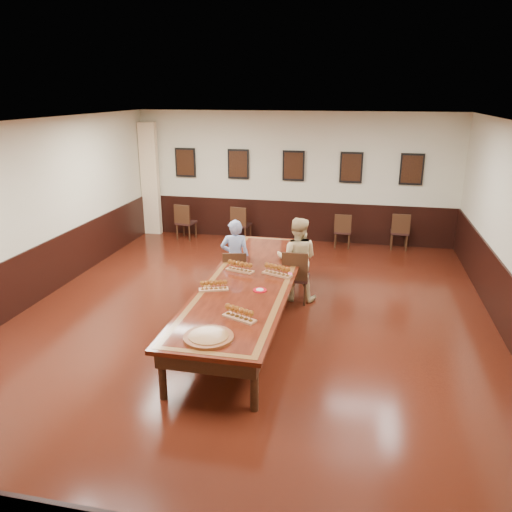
% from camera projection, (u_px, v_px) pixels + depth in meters
% --- Properties ---
extents(floor, '(8.00, 10.00, 0.02)m').
position_uv_depth(floor, '(250.00, 323.00, 8.28)').
color(floor, black).
rests_on(floor, ground).
extents(ceiling, '(8.00, 10.00, 0.02)m').
position_uv_depth(ceiling, '(249.00, 123.00, 7.26)').
color(ceiling, white).
rests_on(ceiling, floor).
extents(wall_back, '(8.00, 0.02, 3.20)m').
position_uv_depth(wall_back, '(294.00, 177.00, 12.42)').
color(wall_back, beige).
rests_on(wall_back, floor).
extents(wall_front, '(8.00, 0.02, 3.20)m').
position_uv_depth(wall_front, '(73.00, 436.00, 3.12)').
color(wall_front, beige).
rests_on(wall_front, floor).
extents(wall_left, '(0.02, 10.00, 3.20)m').
position_uv_depth(wall_left, '(22.00, 217.00, 8.56)').
color(wall_left, beige).
rests_on(wall_left, floor).
extents(chair_man, '(0.51, 0.54, 0.91)m').
position_uv_depth(chair_man, '(235.00, 274.00, 9.17)').
color(chair_man, black).
rests_on(chair_man, floor).
extents(chair_woman, '(0.46, 0.51, 0.98)m').
position_uv_depth(chair_woman, '(296.00, 276.00, 8.97)').
color(chair_woman, black).
rests_on(chair_woman, floor).
extents(spare_chair_a, '(0.50, 0.53, 0.93)m').
position_uv_depth(spare_chair_a, '(186.00, 221.00, 12.82)').
color(spare_chair_a, black).
rests_on(spare_chair_a, floor).
extents(spare_chair_b, '(0.50, 0.53, 0.91)m').
position_uv_depth(spare_chair_b, '(241.00, 223.00, 12.63)').
color(spare_chair_b, black).
rests_on(spare_chair_b, floor).
extents(spare_chair_c, '(0.41, 0.44, 0.85)m').
position_uv_depth(spare_chair_c, '(343.00, 230.00, 12.14)').
color(spare_chair_c, black).
rests_on(spare_chair_c, floor).
extents(spare_chair_d, '(0.42, 0.46, 0.90)m').
position_uv_depth(spare_chair_d, '(400.00, 231.00, 12.00)').
color(spare_chair_d, black).
rests_on(spare_chair_d, floor).
extents(person_man, '(0.59, 0.45, 1.45)m').
position_uv_depth(person_man, '(235.00, 258.00, 9.18)').
color(person_man, '#4663B0').
rests_on(person_man, floor).
extents(person_woman, '(0.77, 0.60, 1.54)m').
position_uv_depth(person_woman, '(297.00, 259.00, 8.98)').
color(person_woman, '#D9BE87').
rests_on(person_woman, floor).
extents(pink_phone, '(0.11, 0.16, 0.01)m').
position_uv_depth(pink_phone, '(290.00, 275.00, 8.27)').
color(pink_phone, '#E44C96').
rests_on(pink_phone, conference_table).
extents(curtain, '(0.45, 0.18, 2.90)m').
position_uv_depth(curtain, '(150.00, 179.00, 13.03)').
color(curtain, beige).
rests_on(curtain, floor).
extents(wainscoting, '(8.00, 10.00, 1.00)m').
position_uv_depth(wainscoting, '(250.00, 295.00, 8.12)').
color(wainscoting, black).
rests_on(wainscoting, floor).
extents(conference_table, '(1.40, 5.00, 0.76)m').
position_uv_depth(conference_table, '(250.00, 288.00, 8.08)').
color(conference_table, '#320F08').
rests_on(conference_table, floor).
extents(posters, '(6.14, 0.04, 0.74)m').
position_uv_depth(posters, '(293.00, 166.00, 12.26)').
color(posters, black).
rests_on(posters, wall_back).
extents(flight_a, '(0.52, 0.28, 0.18)m').
position_uv_depth(flight_a, '(240.00, 267.00, 8.40)').
color(flight_a, '#996540').
rests_on(flight_a, conference_table).
extents(flight_b, '(0.53, 0.33, 0.19)m').
position_uv_depth(flight_b, '(277.00, 270.00, 8.22)').
color(flight_b, '#996540').
rests_on(flight_b, conference_table).
extents(flight_c, '(0.47, 0.28, 0.17)m').
position_uv_depth(flight_c, '(214.00, 286.00, 7.60)').
color(flight_c, '#996540').
rests_on(flight_c, conference_table).
extents(flight_d, '(0.50, 0.33, 0.18)m').
position_uv_depth(flight_d, '(239.00, 314.00, 6.64)').
color(flight_d, '#996540').
rests_on(flight_d, conference_table).
extents(red_plate_grp, '(0.21, 0.21, 0.03)m').
position_uv_depth(red_plate_grp, '(260.00, 290.00, 7.60)').
color(red_plate_grp, '#B40C19').
rests_on(red_plate_grp, conference_table).
extents(carved_platter, '(0.71, 0.71, 0.05)m').
position_uv_depth(carved_platter, '(209.00, 337.00, 6.13)').
color(carved_platter, '#592811').
rests_on(carved_platter, conference_table).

